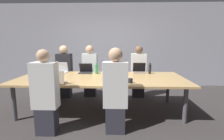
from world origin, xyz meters
TOP-DOWN VIEW (x-y plane):
  - ground_plane at (0.00, 0.00)m, footprint 24.00×24.00m
  - curtain_wall at (0.00, 2.37)m, footprint 12.00×0.06m
  - conference_table at (0.00, 0.00)m, footprint 3.61×1.51m
  - laptop_far_center at (0.14, 0.61)m, footprint 0.35×0.27m
  - laptop_near_left at (-0.78, -0.61)m, footprint 0.36×0.24m
  - person_near_left at (-0.81, -1.02)m, footprint 0.40×0.24m
  - laptop_far_midleft at (-0.43, 0.53)m, footprint 0.32×0.25m
  - person_far_midleft at (-0.41, 1.06)m, footprint 0.40×0.24m
  - cup_far_midleft at (-0.16, 0.53)m, footprint 0.09×0.09m
  - bottle_far_midleft at (-0.15, 0.43)m, footprint 0.07×0.07m
  - laptop_far_left at (-1.07, 0.60)m, footprint 0.32×0.26m
  - person_far_left at (-1.09, 0.93)m, footprint 0.40×0.24m
  - laptop_near_midright at (0.31, -0.53)m, footprint 0.36×0.24m
  - person_near_midright at (0.33, -0.93)m, footprint 0.40×0.24m
  - cup_near_midright at (0.61, -0.50)m, footprint 0.08×0.08m
  - laptop_far_right at (0.90, 0.62)m, footprint 0.31×0.25m
  - person_far_right at (0.93, 1.03)m, footprint 0.40×0.24m
  - bottle_far_right at (1.14, 0.49)m, footprint 0.07×0.07m
  - stapler at (0.15, -0.18)m, footprint 0.11×0.15m
  - notebook at (0.43, -0.21)m, footprint 0.20×0.16m

SIDE VIEW (x-z plane):
  - ground_plane at x=0.00m, z-range 0.00..0.00m
  - person_near_left at x=-0.81m, z-range -0.02..1.38m
  - person_far_right at x=0.93m, z-range -0.02..1.39m
  - person_far_midleft at x=-0.41m, z-range -0.02..1.40m
  - person_far_left at x=-1.09m, z-range -0.02..1.41m
  - person_near_midright at x=0.33m, z-range -0.02..1.41m
  - conference_table at x=0.00m, z-range 0.33..1.07m
  - notebook at x=0.43m, z-range 0.75..0.77m
  - stapler at x=0.15m, z-range 0.75..0.80m
  - cup_near_midright at x=0.61m, z-range 0.75..0.84m
  - cup_far_midleft at x=-0.16m, z-range 0.75..0.84m
  - laptop_near_midright at x=0.31m, z-range 0.70..0.94m
  - laptop_far_midleft at x=-0.43m, z-range 0.70..0.94m
  - laptop_near_left at x=-0.78m, z-range 0.70..0.94m
  - laptop_far_right at x=0.90m, z-range 0.69..0.95m
  - laptop_far_left at x=-1.07m, z-range 0.69..0.95m
  - laptop_far_center at x=0.14m, z-range 0.69..0.96m
  - bottle_far_midleft at x=-0.15m, z-range 0.73..0.99m
  - bottle_far_right at x=1.14m, z-range 0.73..1.00m
  - curtain_wall at x=0.00m, z-range 0.00..2.80m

